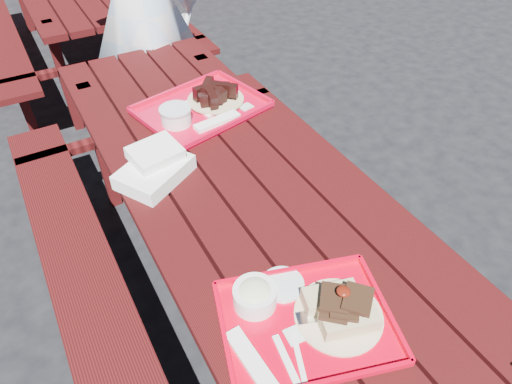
{
  "coord_description": "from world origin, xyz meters",
  "views": [
    {
      "loc": [
        -0.54,
        -1.1,
        1.81
      ],
      "look_at": [
        0.0,
        -0.15,
        0.82
      ],
      "focal_mm": 32.0,
      "sensor_mm": 36.0,
      "label": 1
    }
  ],
  "objects_px": {
    "far_tray": "(201,107)",
    "picnic_table_near": "(237,219)",
    "person": "(141,10)",
    "near_tray": "(304,311)"
  },
  "relations": [
    {
      "from": "far_tray",
      "to": "person",
      "type": "relative_size",
      "value": 0.32
    },
    {
      "from": "far_tray",
      "to": "person",
      "type": "xyz_separation_m",
      "value": [
        0.05,
        0.87,
        0.12
      ]
    },
    {
      "from": "far_tray",
      "to": "picnic_table_near",
      "type": "bearing_deg",
      "value": -100.15
    },
    {
      "from": "picnic_table_near",
      "to": "person",
      "type": "bearing_deg",
      "value": 84.13
    },
    {
      "from": "picnic_table_near",
      "to": "near_tray",
      "type": "height_order",
      "value": "near_tray"
    },
    {
      "from": "picnic_table_near",
      "to": "far_tray",
      "type": "xyz_separation_m",
      "value": [
        0.09,
        0.48,
        0.22
      ]
    },
    {
      "from": "picnic_table_near",
      "to": "near_tray",
      "type": "distance_m",
      "value": 0.63
    },
    {
      "from": "picnic_table_near",
      "to": "person",
      "type": "xyz_separation_m",
      "value": [
        0.14,
        1.34,
        0.33
      ]
    },
    {
      "from": "near_tray",
      "to": "far_tray",
      "type": "xyz_separation_m",
      "value": [
        0.18,
        1.05,
        -0.01
      ]
    },
    {
      "from": "picnic_table_near",
      "to": "person",
      "type": "relative_size",
      "value": 1.34
    }
  ]
}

